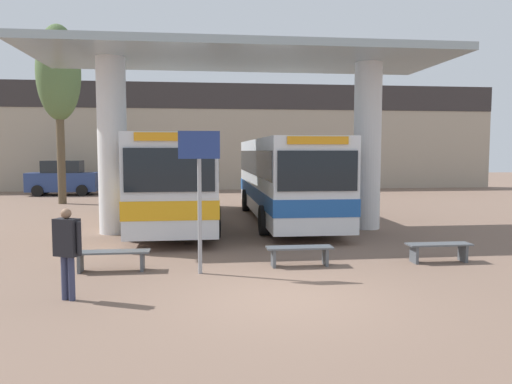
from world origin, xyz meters
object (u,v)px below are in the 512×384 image
Objects in this scene: transit_bus_center_bay at (284,175)px; waiting_bench_far_platform at (111,256)px; waiting_bench_near_pillar at (300,252)px; pedestrian_waiting at (67,244)px; waiting_bench_mid_platform at (439,248)px; info_sign_platform at (199,173)px; poplar_tree_behind_left at (58,76)px; parked_car_street at (63,179)px; transit_bus_left_bay at (177,175)px.

transit_bus_center_bay reaches higher than waiting_bench_far_platform.
transit_bus_center_bay reaches higher than waiting_bench_near_pillar.
waiting_bench_far_platform is (-5.31, -7.82, -1.40)m from transit_bus_center_bay.
pedestrian_waiting is at bearing -100.93° from waiting_bench_far_platform.
transit_bus_center_bay is 6.68× the size of waiting_bench_far_platform.
waiting_bench_near_pillar is 5.22m from pedestrian_waiting.
waiting_bench_near_pillar is at bearing 180.00° from waiting_bench_mid_platform.
poplar_tree_behind_left is at bearing 113.94° from info_sign_platform.
parked_car_street reaches higher than pedestrian_waiting.
waiting_bench_far_platform is 2.28m from pedestrian_waiting.
waiting_bench_near_pillar is 3.02m from info_sign_platform.
poplar_tree_behind_left reaches higher than transit_bus_center_bay.
transit_bus_center_bay is at bearing -48.40° from parked_car_street.
waiting_bench_far_platform is at bearing 180.00° from waiting_bench_mid_platform.
transit_bus_left_bay is at bearing 95.63° from info_sign_platform.
waiting_bench_mid_platform is 8.45m from pedestrian_waiting.
poplar_tree_behind_left is 7.69m from parked_car_street.
info_sign_platform is (-5.77, -0.44, 1.88)m from waiting_bench_mid_platform.
waiting_bench_mid_platform is 0.50× the size of info_sign_platform.
poplar_tree_behind_left is at bearing 108.07° from waiting_bench_far_platform.
waiting_bench_far_platform is 17.04m from poplar_tree_behind_left.
transit_bus_center_bay is at bearing 82.62° from waiting_bench_near_pillar.
waiting_bench_mid_platform and waiting_bench_far_platform have the same top height.
parked_car_street is at bearing 130.31° from pedestrian_waiting.
transit_bus_left_bay is at bearing -60.91° from parked_car_street.
transit_bus_center_bay is 7.30× the size of waiting_bench_near_pillar.
transit_bus_center_bay is (4.13, 0.24, -0.05)m from transit_bus_left_bay.
waiting_bench_near_pillar is 0.38× the size of parked_car_street.
transit_bus_center_bay is 17.04m from parked_car_street.
poplar_tree_behind_left is at bearing -51.24° from transit_bus_left_bay.
transit_bus_center_bay is 7.26× the size of waiting_bench_mid_platform.
waiting_bench_mid_platform is 20.65m from poplar_tree_behind_left.
transit_bus_center_bay is at bearing -177.05° from transit_bus_left_bay.
waiting_bench_mid_platform is 0.17× the size of poplar_tree_behind_left.
poplar_tree_behind_left is (-6.90, 15.55, 4.26)m from info_sign_platform.
transit_bus_center_bay is 8.01m from waiting_bench_near_pillar.
transit_bus_left_bay is 7.40× the size of waiting_bench_near_pillar.
pedestrian_waiting is at bearing -144.61° from info_sign_platform.
pedestrian_waiting reaches higher than waiting_bench_mid_platform.
parked_car_street is (-13.96, 20.36, 0.67)m from waiting_bench_mid_platform.
parked_car_street is at bearing -46.79° from transit_bus_center_bay.
transit_bus_center_bay is 1.26× the size of poplar_tree_behind_left.
poplar_tree_behind_left is (-4.52, 17.24, 5.46)m from pedestrian_waiting.
transit_bus_left_bay is at bearing 3.89° from transit_bus_center_bay.
pedestrian_waiting is at bearing 80.34° from transit_bus_left_bay.
info_sign_platform is (-3.34, -8.26, 0.48)m from transit_bus_center_bay.
waiting_bench_near_pillar and waiting_bench_far_platform have the same top height.
poplar_tree_behind_left reaches higher than info_sign_platform.
waiting_bench_mid_platform is 7.74m from waiting_bench_far_platform.
waiting_bench_mid_platform is (6.56, -7.59, -1.45)m from transit_bus_left_bay.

